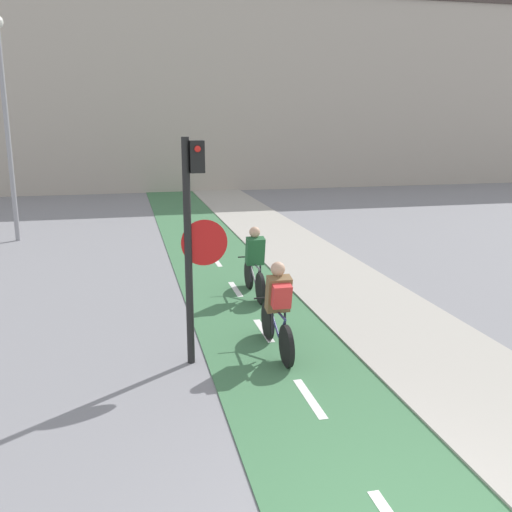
# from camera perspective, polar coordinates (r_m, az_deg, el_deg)

# --- Properties ---
(building_row_background) EXTENTS (60.00, 5.20, 9.98)m
(building_row_background) POSITION_cam_1_polar(r_m,az_deg,el_deg) (31.20, -9.38, 16.02)
(building_row_background) COLOR #B2A899
(building_row_background) RESTS_ON ground_plane
(traffic_light_pole) EXTENTS (0.67, 0.25, 3.31)m
(traffic_light_pole) POSITION_cam_1_polar(r_m,az_deg,el_deg) (8.13, -6.28, 2.81)
(traffic_light_pole) COLOR black
(traffic_light_pole) RESTS_ON ground_plane
(street_lamp_far) EXTENTS (0.36, 0.36, 6.33)m
(street_lamp_far) POSITION_cam_1_polar(r_m,az_deg,el_deg) (18.20, -23.82, 13.56)
(street_lamp_far) COLOR gray
(street_lamp_far) RESTS_ON ground_plane
(cyclist_near) EXTENTS (0.46, 1.75, 1.46)m
(cyclist_near) POSITION_cam_1_polar(r_m,az_deg,el_deg) (8.75, 2.20, -5.43)
(cyclist_near) COLOR black
(cyclist_near) RESTS_ON ground_plane
(cyclist_far) EXTENTS (0.46, 1.70, 1.46)m
(cyclist_far) POSITION_cam_1_polar(r_m,az_deg,el_deg) (11.55, -0.14, -0.92)
(cyclist_far) COLOR black
(cyclist_far) RESTS_ON ground_plane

